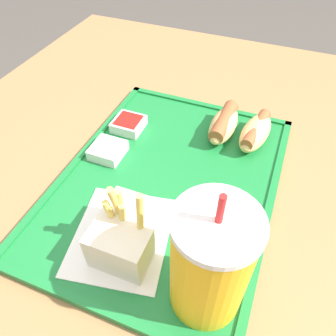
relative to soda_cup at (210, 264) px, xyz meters
name	(u,v)px	position (x,y,z in m)	size (l,w,h in m)	color
ground_plane	(170,318)	(-0.21, -0.12, -0.85)	(8.00, 8.00, 0.00)	#4C4742
dining_table	(171,265)	(-0.21, -0.12, -0.47)	(1.07, 0.97, 0.75)	olive
food_tray	(168,182)	(-0.16, -0.11, -0.09)	(0.46, 0.34, 0.01)	#197233
paper_napkin	(122,236)	(-0.04, -0.14, -0.08)	(0.18, 0.16, 0.00)	white
soda_cup	(210,264)	(0.00, 0.00, 0.00)	(0.09, 0.09, 0.20)	gold
hot_dog_far	(256,132)	(-0.31, 0.00, -0.06)	(0.12, 0.06, 0.04)	#DBB270
hot_dog_near	(224,124)	(-0.31, -0.06, -0.06)	(0.11, 0.05, 0.04)	#DBB270
fries_carton	(128,233)	(-0.03, -0.12, -0.05)	(0.10, 0.08, 0.12)	silver
sauce_cup_mayo	(108,150)	(-0.18, -0.23, -0.07)	(0.06, 0.06, 0.02)	silver
sauce_cup_ketchup	(129,124)	(-0.26, -0.23, -0.07)	(0.06, 0.06, 0.02)	silver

